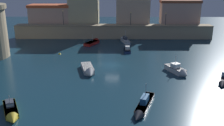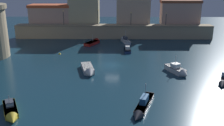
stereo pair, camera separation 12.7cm
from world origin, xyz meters
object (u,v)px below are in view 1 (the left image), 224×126
Objects in this scene: quay_lamp_1 at (98,15)px; moored_boat_0 at (11,112)px; moored_boat_2 at (88,70)px; moored_boat_7 at (127,49)px; moored_boat_5 at (94,42)px; quay_lamp_3 at (166,17)px; moored_boat_6 at (124,40)px; moored_boat_4 at (143,106)px; quay_lamp_0 at (63,15)px; moored_boat_1 at (178,70)px; quay_lamp_2 at (131,16)px; mooring_buoy_0 at (60,54)px.

quay_lamp_1 is 0.68× the size of moored_boat_0.
moored_boat_7 is at bearing 139.56° from moored_boat_2.
moored_boat_7 is (7.63, -6.66, -0.01)m from moored_boat_5.
quay_lamp_3 reaches higher than moored_boat_6.
moored_boat_4 is at bearing -78.83° from quay_lamp_1.
quay_lamp_0 is 21.38m from moored_boat_7.
moored_boat_4 is at bearing -52.37° from moored_boat_1.
quay_lamp_2 is at bearing -0.00° from quay_lamp_0.
moored_boat_0 is 0.95× the size of moored_boat_5.
quay_lamp_1 is at bearing 20.74° from moored_boat_5.
moored_boat_7 is at bearing -128.06° from quay_lamp_3.
moored_boat_7 is 14.14m from mooring_buoy_0.
quay_lamp_1 reaches higher than moored_boat_2.
quay_lamp_2 is 22.83m from mooring_buoy_0.
moored_boat_6 is at bearing 133.26° from moored_boat_0.
quay_lamp_0 is 0.68× the size of moored_boat_1.
quay_lamp_0 is 0.87× the size of moored_boat_7.
moored_boat_4 is 14.11× the size of mooring_buoy_0.
moored_boat_6 is 8.84m from moored_boat_7.
mooring_buoy_0 is (-15.22, -16.07, -5.62)m from quay_lamp_2.
moored_boat_7 is at bearing -39.60° from quay_lamp_0.
moored_boat_2 is 15.37m from moored_boat_7.
quay_lamp_0 is 0.95× the size of quay_lamp_1.
quay_lamp_2 is at bearing 133.22° from moored_boat_0.
quay_lamp_2 is at bearing -28.21° from moored_boat_5.
moored_boat_6 reaches higher than moored_boat_1.
quay_lamp_3 is 40.98m from moored_boat_4.
moored_boat_6 reaches higher than moored_boat_5.
moored_boat_4 is (16.69, -39.52, -5.45)m from quay_lamp_0.
moored_boat_2 is (9.04, -26.92, -5.45)m from quay_lamp_0.
moored_boat_4 is at bearing 17.39° from moored_boat_2.
quay_lamp_3 is at bearing -39.27° from moored_boat_7.
quay_lamp_1 reaches higher than moored_boat_4.
moored_boat_0 is 35.10m from moored_boat_5.
moored_boat_4 is 27.63m from mooring_buoy_0.
moored_boat_2 is at bearing 151.52° from moored_boat_6.
quay_lamp_2 reaches higher than moored_boat_7.
quay_lamp_0 is 0.58× the size of moored_boat_2.
quay_lamp_2 is at bearing 169.18° from moored_boat_1.
moored_boat_7 is 8.37× the size of mooring_buoy_0.
moored_boat_0 is 31.20m from moored_boat_7.
quay_lamp_1 is 15.95m from moored_boat_7.
quay_lamp_3 is 29.53m from mooring_buoy_0.
quay_lamp_0 is at bearing 180.00° from quay_lamp_2.
moored_boat_1 is (14.60, -27.12, -5.44)m from quay_lamp_1.
quay_lamp_0 is 43.24m from moored_boat_4.
quay_lamp_1 is at bearing 144.13° from moored_boat_0.
moored_boat_1 is 25.60m from moored_boat_5.
quay_lamp_2 is 6.49× the size of mooring_buoy_0.
moored_boat_1 is at bearing -61.71° from quay_lamp_1.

